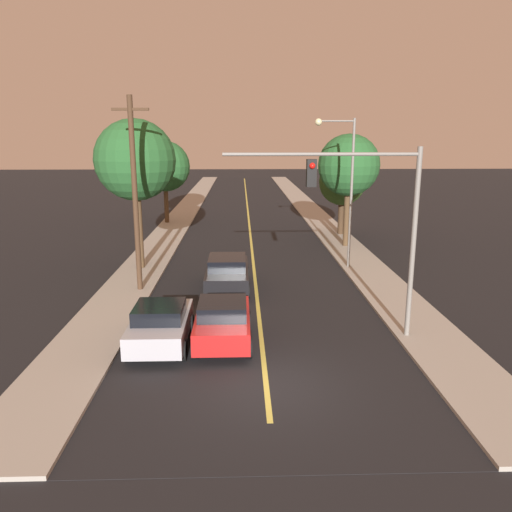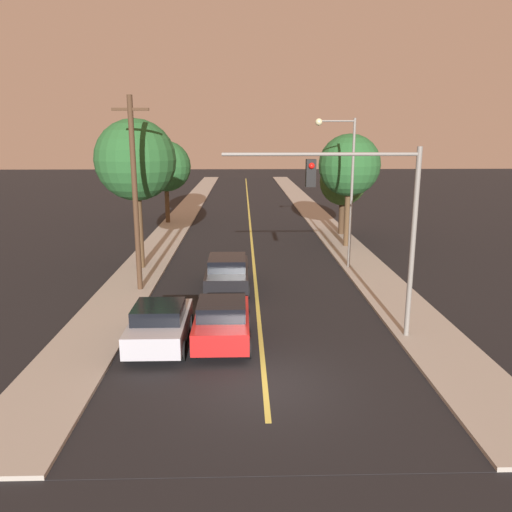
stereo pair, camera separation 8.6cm
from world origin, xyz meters
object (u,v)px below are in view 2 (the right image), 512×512
Objects in this scene: streetlamp_right at (344,174)px; tree_left_far at (136,160)px; car_near_lane_front at (222,321)px; car_outer_lane_front at (160,324)px; car_near_lane_second at (227,272)px; utility_pole_left at (135,192)px; tree_right_far at (349,166)px; tree_right_near at (343,182)px; traffic_signal_mast at (369,208)px; tree_left_near at (166,166)px.

streetlamp_right reaches higher than tree_left_far.
car_near_lane_front reaches higher than car_outer_lane_front.
utility_pole_left is (-4.06, -0.26, 3.79)m from car_near_lane_second.
car_near_lane_front is 0.55× the size of tree_right_far.
car_outer_lane_front is 13.72m from streetlamp_right.
car_near_lane_front is 0.72× the size of tree_right_near.
car_outer_lane_front is at bearing -121.72° from tree_right_far.
tree_right_far is at bearing -96.49° from tree_right_near.
traffic_signal_mast is at bearing -99.33° from tree_right_far.
car_near_lane_front is 0.59× the size of tree_left_near.
car_outer_lane_front is at bearing -117.16° from tree_right_near.
tree_left_far is at bearing 179.32° from streetlamp_right.
car_near_lane_second is at bearing -149.30° from streetlamp_right.
utility_pole_left is (-9.06, 5.85, -0.08)m from traffic_signal_mast.
tree_right_far is at bearing 64.07° from car_near_lane_front.
car_near_lane_second is 5.56m from utility_pole_left.
tree_left_far is 1.10× the size of tree_right_far.
tree_left_far is (-4.78, 3.72, 5.01)m from car_near_lane_second.
streetlamp_right is at bearing -101.30° from tree_right_near.
tree_left_far reaches higher than car_near_lane_front.
tree_right_far is (11.53, 9.21, 0.66)m from utility_pole_left.
tree_right_far is (1.42, 5.36, 0.16)m from streetlamp_right.
car_near_lane_second is 0.59× the size of streetlamp_right.
car_near_lane_second is 0.71× the size of traffic_signal_mast.
tree_right_far is at bearing 50.17° from car_near_lane_second.
traffic_signal_mast is at bearing -45.16° from tree_left_far.
car_near_lane_second is 7.86m from tree_left_far.
traffic_signal_mast is 26.74m from tree_left_near.
tree_right_far is (7.47, 8.95, 4.44)m from car_near_lane_second.
tree_left_near reaches higher than traffic_signal_mast.
tree_left_near is at bearing 157.80° from tree_right_near.
car_near_lane_front is at bearing 4.17° from car_outer_lane_front.
utility_pole_left is at bearing -176.34° from car_near_lane_second.
streetlamp_right reaches higher than tree_right_far.
streetlamp_right is at bearing 83.81° from traffic_signal_mast.
car_near_lane_second is 12.47m from tree_right_far.
tree_left_far is 1.44× the size of tree_right_near.
car_outer_lane_front is (-2.12, -0.15, -0.03)m from car_near_lane_front.
tree_right_near is at bearing 83.51° from tree_right_far.
car_outer_lane_front is 0.55× the size of tree_right_far.
traffic_signal_mast reaches higher than car_near_lane_front.
car_near_lane_front is 0.50× the size of tree_left_far.
traffic_signal_mast is at bearing -66.95° from tree_left_near.
streetlamp_right is at bearing 20.85° from utility_pole_left.
tree_left_far is at bearing -143.79° from tree_right_near.
tree_left_near is (-1.41, 18.76, 0.08)m from utility_pole_left.
tree_right_far reaches higher than tree_right_near.
car_near_lane_front is at bearing -115.93° from tree_right_far.
tree_left_near reaches higher than car_outer_lane_front.
car_outer_lane_front is 0.45× the size of utility_pole_left.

